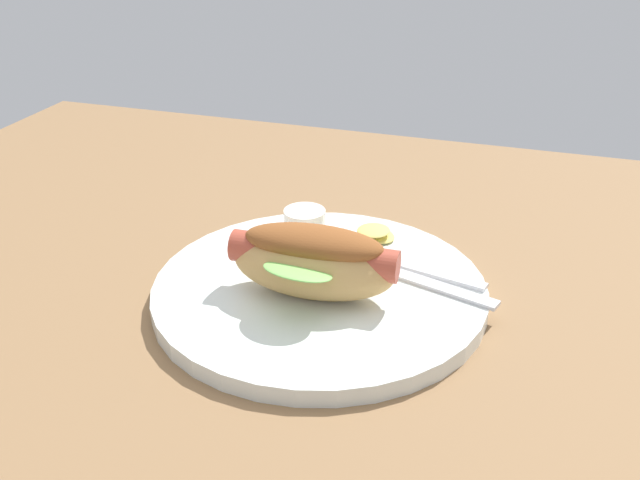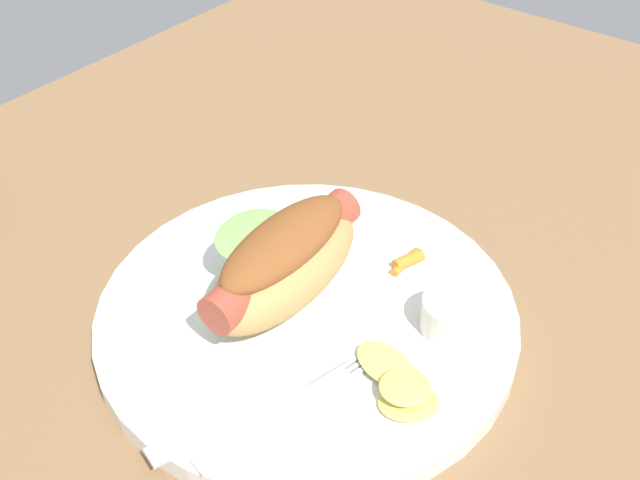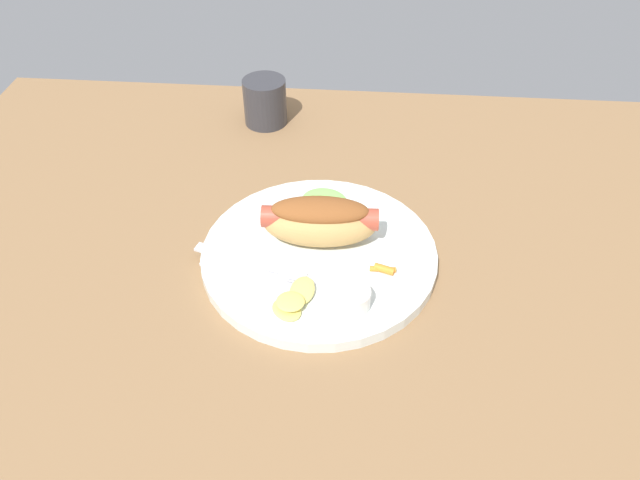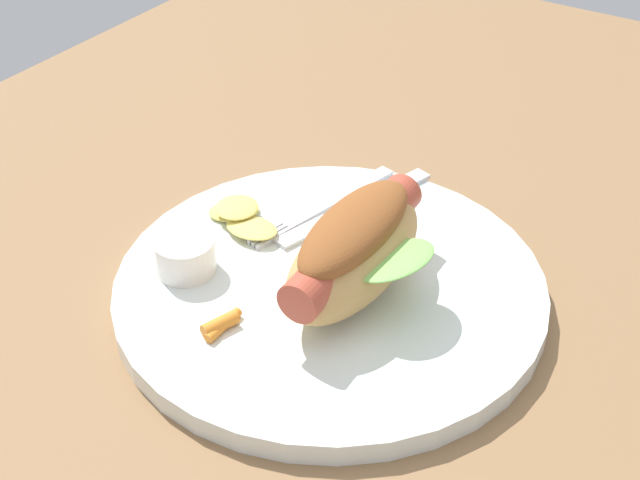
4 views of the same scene
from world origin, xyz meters
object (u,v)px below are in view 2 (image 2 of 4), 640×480
object	(u,v)px
hot_dog	(284,260)
sauce_ramekin	(452,315)
knife	(259,400)
carrot_garnish	(407,261)
chips_pile	(399,383)
plate	(307,315)
fork	(293,408)

from	to	relation	value
hot_dog	sauce_ramekin	xyz separation A→B (cm)	(4.52, -10.88, -2.14)
knife	carrot_garnish	size ratio (longest dim) A/B	4.73
knife	chips_pile	bearing A→B (deg)	-28.80
plate	chips_pile	xyz separation A→B (cm)	(-2.20, -9.19, 1.40)
plate	hot_dog	distance (cm)	4.61
fork	plate	bearing A→B (deg)	46.40
chips_pile	carrot_garnish	xyz separation A→B (cm)	(10.29, 6.05, -0.18)
hot_dog	plate	bearing A→B (deg)	-90.27
plate	chips_pile	bearing A→B (deg)	-103.44
hot_dog	fork	xyz separation A→B (cm)	(-7.45, -6.84, -3.20)
hot_dog	carrot_garnish	xyz separation A→B (cm)	(8.14, -5.04, -2.98)
knife	carrot_garnish	xyz separation A→B (cm)	(16.42, -0.24, 0.24)
plate	fork	size ratio (longest dim) A/B	2.06
plate	sauce_ramekin	world-z (taller)	sauce_ramekin
fork	knife	xyz separation A→B (cm)	(-0.83, 2.04, -0.02)
knife	chips_pile	distance (cm)	8.79
fork	sauce_ramekin	bearing A→B (deg)	-5.65
plate	knife	bearing A→B (deg)	-160.79
fork	carrot_garnish	size ratio (longest dim) A/B	4.55
plate	carrot_garnish	size ratio (longest dim) A/B	9.39
fork	carrot_garnish	xyz separation A→B (cm)	(15.59, 1.80, 0.22)
sauce_ramekin	knife	world-z (taller)	sauce_ramekin
plate	chips_pile	distance (cm)	9.55
plate	sauce_ramekin	bearing A→B (deg)	-63.56
plate	hot_dog	world-z (taller)	hot_dog
chips_pile	carrot_garnish	bearing A→B (deg)	30.47
fork	carrot_garnish	bearing A→B (deg)	19.62
hot_dog	knife	size ratio (longest dim) A/B	0.98
fork	chips_pile	bearing A→B (deg)	-25.68
fork	carrot_garnish	world-z (taller)	carrot_garnish
sauce_ramekin	hot_dog	bearing A→B (deg)	112.57
hot_dog	carrot_garnish	distance (cm)	10.02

